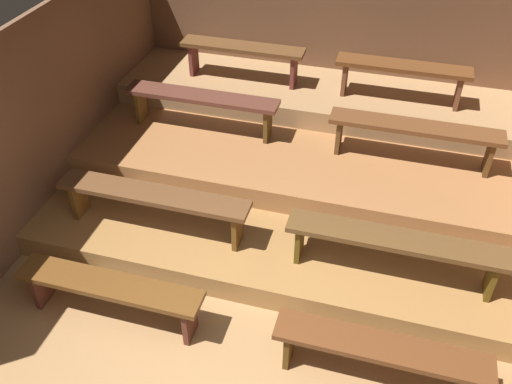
{
  "coord_description": "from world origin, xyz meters",
  "views": [
    {
      "loc": [
        0.97,
        -1.99,
        4.17
      ],
      "look_at": [
        -0.26,
        2.33,
        0.59
      ],
      "focal_mm": 38.39,
      "sensor_mm": 36.0,
      "label": 1
    }
  ],
  "objects": [
    {
      "name": "ground",
      "position": [
        0.0,
        2.51,
        -0.04
      ],
      "size": [
        5.96,
        5.82,
        0.08
      ],
      "primitive_type": "cube",
      "color": "#986E44"
    },
    {
      "name": "wall_back",
      "position": [
        0.0,
        5.05,
        1.11
      ],
      "size": [
        5.96,
        0.06,
        2.22
      ],
      "primitive_type": "cube",
      "color": "brown",
      "rests_on": "ground"
    },
    {
      "name": "wall_left",
      "position": [
        -2.61,
        2.51,
        1.11
      ],
      "size": [
        0.06,
        5.82,
        2.22
      ],
      "primitive_type": "cube",
      "color": "brown",
      "rests_on": "ground"
    },
    {
      "name": "platform_lower",
      "position": [
        0.0,
        3.17,
        0.13
      ],
      "size": [
        5.16,
        3.7,
        0.26
      ],
      "primitive_type": "cube",
      "color": "olive",
      "rests_on": "ground"
    },
    {
      "name": "platform_middle",
      "position": [
        0.0,
        3.73,
        0.39
      ],
      "size": [
        5.16,
        2.58,
        0.26
      ],
      "primitive_type": "cube",
      "color": "#9C663B",
      "rests_on": "platform_lower"
    },
    {
      "name": "platform_upper",
      "position": [
        0.0,
        4.4,
        0.66
      ],
      "size": [
        5.16,
        1.25,
        0.26
      ],
      "primitive_type": "cube",
      "color": "#A2794E",
      "rests_on": "platform_middle"
    },
    {
      "name": "bench_floor_left",
      "position": [
        -1.22,
        0.85,
        0.39
      ],
      "size": [
        1.76,
        0.31,
        0.48
      ],
      "color": "brown",
      "rests_on": "ground"
    },
    {
      "name": "bench_floor_right",
      "position": [
        1.22,
        0.85,
        0.39
      ],
      "size": [
        1.76,
        0.31,
        0.48
      ],
      "color": "brown",
      "rests_on": "ground"
    },
    {
      "name": "bench_lower_left",
      "position": [
        -1.21,
        1.86,
        0.66
      ],
      "size": [
        2.02,
        0.31,
        0.48
      ],
      "color": "brown",
      "rests_on": "platform_lower"
    },
    {
      "name": "bench_lower_right",
      "position": [
        1.21,
        1.86,
        0.66
      ],
      "size": [
        2.02,
        0.31,
        0.48
      ],
      "color": "brown",
      "rests_on": "platform_lower"
    },
    {
      "name": "bench_middle_left",
      "position": [
        -1.26,
        3.46,
        0.92
      ],
      "size": [
        1.9,
        0.31,
        0.48
      ],
      "color": "brown",
      "rests_on": "platform_middle"
    },
    {
      "name": "bench_middle_right",
      "position": [
        1.26,
        3.46,
        0.92
      ],
      "size": [
        1.9,
        0.31,
        0.48
      ],
      "color": "brown",
      "rests_on": "platform_middle"
    },
    {
      "name": "bench_upper_left",
      "position": [
        -1.02,
        4.39,
        1.17
      ],
      "size": [
        1.62,
        0.31,
        0.48
      ],
      "color": "brown",
      "rests_on": "platform_upper"
    },
    {
      "name": "bench_upper_right",
      "position": [
        1.02,
        4.39,
        1.17
      ],
      "size": [
        1.62,
        0.31,
        0.48
      ],
      "color": "brown",
      "rests_on": "platform_upper"
    }
  ]
}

